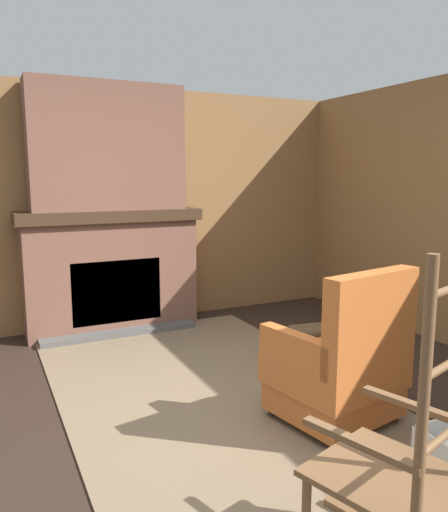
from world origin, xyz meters
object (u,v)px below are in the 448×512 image
at_px(armchair, 340,368).
at_px(storage_case, 170,201).
at_px(firewood_stack, 311,338).
at_px(oil_lamp_vase, 39,202).
at_px(rocking_chair, 398,480).

distance_m(armchair, storage_case, 2.76).
relative_size(armchair, firewood_stack, 2.28).
bearing_deg(oil_lamp_vase, firewood_stack, 56.23).
xyz_separation_m(armchair, rocking_chair, (1.10, -0.63, 0.07)).
height_order(armchair, oil_lamp_vase, oil_lamp_vase).
xyz_separation_m(firewood_stack, oil_lamp_vase, (-1.40, -2.09, 1.20)).
bearing_deg(storage_case, oil_lamp_vase, -90.00).
bearing_deg(oil_lamp_vase, storage_case, 90.00).
relative_size(armchair, rocking_chair, 0.76).
distance_m(rocking_chair, firewood_stack, 2.66).
bearing_deg(oil_lamp_vase, rocking_chair, 12.12).
relative_size(armchair, storage_case, 3.65).
height_order(rocking_chair, storage_case, storage_case).
height_order(rocking_chair, oil_lamp_vase, oil_lamp_vase).
bearing_deg(rocking_chair, oil_lamp_vase, -4.48).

